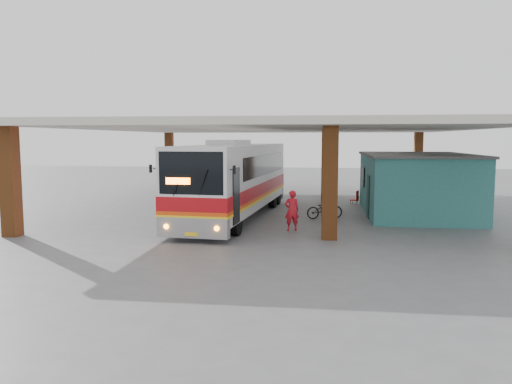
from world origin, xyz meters
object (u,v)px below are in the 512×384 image
Objects in this scene: coach_bus at (235,179)px; pedestrian at (292,210)px; motorcycle at (325,209)px; red_chair at (356,198)px.

coach_bus reaches higher than pedestrian.
motorcycle is 6.09m from red_chair.
coach_bus is 8.74m from red_chair.
coach_bus reaches higher than red_chair.
pedestrian is at bearing -89.13° from red_chair.
motorcycle is 3.61m from pedestrian.
red_chair is at bearing -126.37° from pedestrian.
pedestrian is at bearing -42.34° from coach_bus.
pedestrian reaches higher than red_chair.
coach_bus is at bearing -63.52° from pedestrian.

